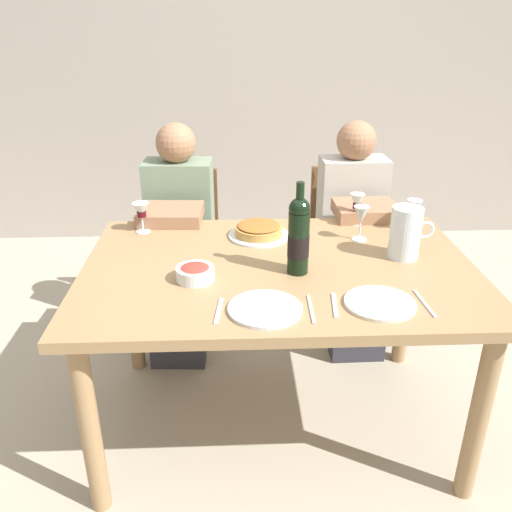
# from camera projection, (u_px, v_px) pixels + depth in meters

# --- Properties ---
(ground_plane) EXTENTS (8.00, 8.00, 0.00)m
(ground_plane) POSITION_uv_depth(u_px,v_px,m) (276.00, 419.00, 2.33)
(ground_plane) COLOR #B2A893
(back_wall) EXTENTS (8.00, 0.10, 2.80)m
(back_wall) POSITION_uv_depth(u_px,v_px,m) (255.00, 51.00, 3.76)
(back_wall) COLOR #A3998E
(back_wall) RESTS_ON ground
(dining_table) EXTENTS (1.50, 1.00, 0.76)m
(dining_table) POSITION_uv_depth(u_px,v_px,m) (279.00, 286.00, 2.05)
(dining_table) COLOR #9E7A51
(dining_table) RESTS_ON ground
(wine_bottle) EXTENTS (0.08, 0.08, 0.35)m
(wine_bottle) POSITION_uv_depth(u_px,v_px,m) (299.00, 236.00, 1.90)
(wine_bottle) COLOR black
(wine_bottle) RESTS_ON dining_table
(water_pitcher) EXTENTS (0.17, 0.12, 0.21)m
(water_pitcher) POSITION_uv_depth(u_px,v_px,m) (405.00, 236.00, 2.04)
(water_pitcher) COLOR silver
(water_pitcher) RESTS_ON dining_table
(baked_tart) EXTENTS (0.26, 0.26, 0.06)m
(baked_tart) POSITION_uv_depth(u_px,v_px,m) (259.00, 230.00, 2.26)
(baked_tart) COLOR silver
(baked_tart) RESTS_ON dining_table
(salad_bowl) EXTENTS (0.14, 0.14, 0.06)m
(salad_bowl) POSITION_uv_depth(u_px,v_px,m) (195.00, 272.00, 1.89)
(salad_bowl) COLOR silver
(salad_bowl) RESTS_ON dining_table
(wine_glass_left_diner) EXTENTS (0.07, 0.07, 0.13)m
(wine_glass_left_diner) POSITION_uv_depth(u_px,v_px,m) (141.00, 211.00, 2.28)
(wine_glass_left_diner) COLOR silver
(wine_glass_left_diner) RESTS_ON dining_table
(wine_glass_right_diner) EXTENTS (0.07, 0.07, 0.15)m
(wine_glass_right_diner) POSITION_uv_depth(u_px,v_px,m) (361.00, 216.00, 2.20)
(wine_glass_right_diner) COLOR silver
(wine_glass_right_diner) RESTS_ON dining_table
(wine_glass_centre) EXTENTS (0.07, 0.07, 0.14)m
(wine_glass_centre) POSITION_uv_depth(u_px,v_px,m) (414.00, 209.00, 2.30)
(wine_glass_centre) COLOR silver
(wine_glass_centre) RESTS_ON dining_table
(wine_glass_spare) EXTENTS (0.07, 0.07, 0.14)m
(wine_glass_spare) POSITION_uv_depth(u_px,v_px,m) (357.00, 203.00, 2.37)
(wine_glass_spare) COLOR silver
(wine_glass_spare) RESTS_ON dining_table
(dinner_plate_left_setting) EXTENTS (0.24, 0.24, 0.01)m
(dinner_plate_left_setting) POSITION_uv_depth(u_px,v_px,m) (380.00, 303.00, 1.73)
(dinner_plate_left_setting) COLOR silver
(dinner_plate_left_setting) RESTS_ON dining_table
(dinner_plate_right_setting) EXTENTS (0.24, 0.24, 0.01)m
(dinner_plate_right_setting) POSITION_uv_depth(u_px,v_px,m) (265.00, 309.00, 1.70)
(dinner_plate_right_setting) COLOR silver
(dinner_plate_right_setting) RESTS_ON dining_table
(fork_left_setting) EXTENTS (0.03, 0.16, 0.00)m
(fork_left_setting) POSITION_uv_depth(u_px,v_px,m) (335.00, 305.00, 1.73)
(fork_left_setting) COLOR silver
(fork_left_setting) RESTS_ON dining_table
(knife_left_setting) EXTENTS (0.02, 0.18, 0.00)m
(knife_left_setting) POSITION_uv_depth(u_px,v_px,m) (424.00, 303.00, 1.74)
(knife_left_setting) COLOR silver
(knife_left_setting) RESTS_ON dining_table
(knife_right_setting) EXTENTS (0.02, 0.18, 0.00)m
(knife_right_setting) POSITION_uv_depth(u_px,v_px,m) (311.00, 309.00, 1.71)
(knife_right_setting) COLOR silver
(knife_right_setting) RESTS_ON dining_table
(spoon_right_setting) EXTENTS (0.03, 0.16, 0.00)m
(spoon_right_setting) POSITION_uv_depth(u_px,v_px,m) (219.00, 311.00, 1.70)
(spoon_right_setting) COLOR silver
(spoon_right_setting) RESTS_ON dining_table
(chair_left) EXTENTS (0.42, 0.42, 0.87)m
(chair_left) POSITION_uv_depth(u_px,v_px,m) (185.00, 239.00, 2.92)
(chair_left) COLOR brown
(chair_left) RESTS_ON ground
(diner_left) EXTENTS (0.35, 0.51, 1.16)m
(diner_left) POSITION_uv_depth(u_px,v_px,m) (178.00, 236.00, 2.66)
(diner_left) COLOR gray
(diner_left) RESTS_ON ground
(chair_right) EXTENTS (0.41, 0.41, 0.87)m
(chair_right) POSITION_uv_depth(u_px,v_px,m) (344.00, 235.00, 2.98)
(chair_right) COLOR brown
(chair_right) RESTS_ON ground
(diner_right) EXTENTS (0.34, 0.51, 1.16)m
(diner_right) POSITION_uv_depth(u_px,v_px,m) (355.00, 231.00, 2.71)
(diner_right) COLOR #B7B2A8
(diner_right) RESTS_ON ground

